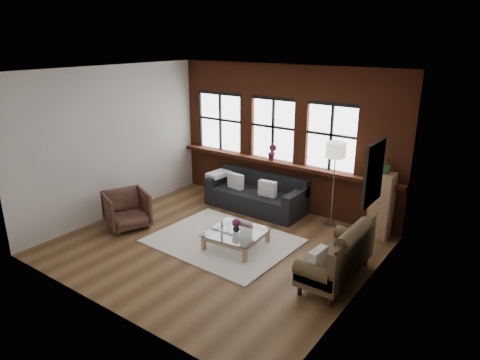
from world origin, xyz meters
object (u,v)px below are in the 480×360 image
Objects in this scene: vase at (236,228)px; drawer_chest at (381,205)px; dark_sofa at (256,192)px; coffee_table at (236,240)px; vintage_settee at (336,254)px; floor_lamp at (334,182)px; armchair at (127,210)px.

vase is 2.86m from drawer_chest.
coffee_table is at bearing -66.91° from dark_sofa.
vintage_settee reaches higher than vase.
floor_lamp is at bearing 116.06° from vintage_settee.
armchair is at bearing -171.78° from vintage_settee.
coffee_table is 0.24m from vase.
vintage_settee is at bearing 1.32° from coffee_table.
floor_lamp reaches higher than armchair.
drawer_chest is 1.03m from floor_lamp.
vintage_settee is 4.34m from armchair.
floor_lamp is at bearing 5.85° from dark_sofa.
coffee_table is 7.14× the size of vase.
dark_sofa is at bearing -174.15° from floor_lamp.
vintage_settee is at bearing -91.24° from drawer_chest.
dark_sofa is at bearing -174.39° from drawer_chest.
dark_sofa is 2.70× the size of armchair.
armchair is 5.08m from drawer_chest.
dark_sofa is at bearing -11.05° from armchair.
floor_lamp is at bearing 62.59° from vase.
vase is 2.27m from floor_lamp.
armchair is at bearing -143.07° from floor_lamp.
armchair reaches higher than vase.
armchair is at bearing -148.91° from drawer_chest.
dark_sofa is 1.93m from vase.
floor_lamp is (1.77, 0.18, 0.55)m from dark_sofa.
armchair is 2.43m from coffee_table.
floor_lamp is (3.37, 2.53, 0.58)m from armchair.
coffee_table is 0.77× the size of drawer_chest.
dark_sofa reaches higher than coffee_table.
floor_lamp reaches higher than coffee_table.
floor_lamp reaches higher than vintage_settee.
dark_sofa is 2.28× the size of coffee_table.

